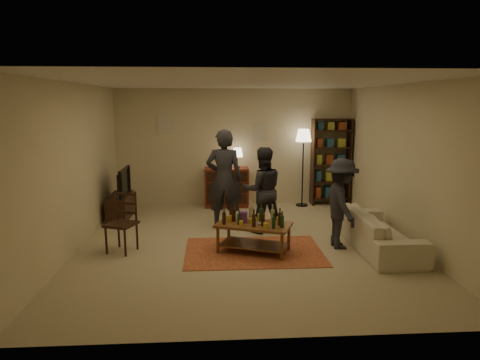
{
  "coord_description": "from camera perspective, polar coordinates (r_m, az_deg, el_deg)",
  "views": [
    {
      "loc": [
        -0.51,
        -6.99,
        2.39
      ],
      "look_at": [
        -0.06,
        0.1,
        1.09
      ],
      "focal_mm": 32.0,
      "sensor_mm": 36.0,
      "label": 1
    }
  ],
  "objects": [
    {
      "name": "room_shell",
      "position": [
        9.99,
        -4.49,
        7.0
      ],
      "size": [
        6.0,
        6.0,
        6.0
      ],
      "color": "beige",
      "rests_on": "ground"
    },
    {
      "name": "sofa",
      "position": [
        7.43,
        18.03,
        -6.49
      ],
      "size": [
        0.81,
        2.08,
        0.61
      ],
      "primitive_type": "imported",
      "rotation": [
        0.0,
        0.0,
        1.57
      ],
      "color": "beige",
      "rests_on": "ground"
    },
    {
      "name": "floor",
      "position": [
        7.41,
        0.49,
        -8.48
      ],
      "size": [
        6.0,
        6.0,
        0.0
      ],
      "primitive_type": "plane",
      "color": "#C6B793",
      "rests_on": "ground"
    },
    {
      "name": "person_by_sofa",
      "position": [
        7.23,
        13.35,
        -3.06
      ],
      "size": [
        0.59,
        0.99,
        1.5
      ],
      "primitive_type": "imported",
      "rotation": [
        0.0,
        0.0,
        1.61
      ],
      "color": "#26262E",
      "rests_on": "ground"
    },
    {
      "name": "person_right",
      "position": [
        7.87,
        3.0,
        -1.36
      ],
      "size": [
        0.83,
        0.68,
        1.59
      ],
      "primitive_type": "imported",
      "rotation": [
        0.0,
        0.0,
        3.25
      ],
      "color": "#25262D",
      "rests_on": "ground"
    },
    {
      "name": "tv_stand",
      "position": [
        9.22,
        -15.7,
        -2.61
      ],
      "size": [
        0.4,
        1.0,
        1.06
      ],
      "color": "black",
      "rests_on": "ground"
    },
    {
      "name": "dresser",
      "position": [
        9.9,
        -1.75,
        -0.82
      ],
      "size": [
        1.0,
        0.5,
        1.36
      ],
      "color": "maroon",
      "rests_on": "ground"
    },
    {
      "name": "floor_lamp",
      "position": [
        9.9,
        8.47,
        5.19
      ],
      "size": [
        0.36,
        0.36,
        1.79
      ],
      "color": "black",
      "rests_on": "ground"
    },
    {
      "name": "coffee_table",
      "position": [
        6.89,
        1.86,
        -6.27
      ],
      "size": [
        1.31,
        1.02,
        0.82
      ],
      "rotation": [
        0.0,
        0.0,
        -0.38
      ],
      "color": "brown",
      "rests_on": "ground"
    },
    {
      "name": "rug",
      "position": [
        7.02,
        1.83,
        -9.51
      ],
      "size": [
        2.2,
        1.5,
        0.01
      ],
      "primitive_type": "cube",
      "color": "maroon",
      "rests_on": "ground"
    },
    {
      "name": "dining_chair",
      "position": [
        7.18,
        -15.32,
        -5.11
      ],
      "size": [
        0.56,
        0.56,
        0.99
      ],
      "rotation": [
        0.0,
        0.0,
        -0.38
      ],
      "color": "black",
      "rests_on": "ground"
    },
    {
      "name": "person_left",
      "position": [
        8.14,
        -2.13,
        0.14
      ],
      "size": [
        0.75,
        0.54,
        1.9
      ],
      "primitive_type": "imported",
      "rotation": [
        0.0,
        0.0,
        3.01
      ],
      "color": "#282930",
      "rests_on": "ground"
    },
    {
      "name": "bookshelf",
      "position": [
        10.24,
        11.99,
        2.5
      ],
      "size": [
        0.9,
        0.34,
        2.02
      ],
      "color": "black",
      "rests_on": "ground"
    }
  ]
}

